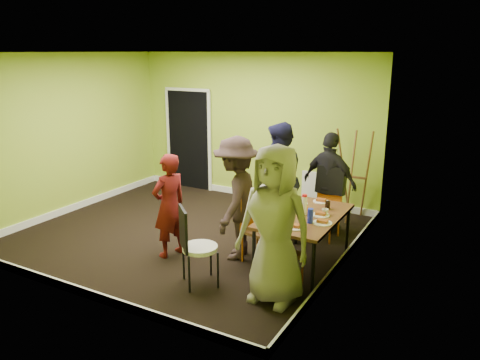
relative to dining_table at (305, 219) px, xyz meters
The scene contains 28 objects.
ground 2.18m from the dining_table, behind, with size 5.00×5.00×0.00m, color black.
room_walls 2.11m from the dining_table, behind, with size 5.04×4.54×2.82m.
dining_table is the anchor object (origin of this frame).
chair_left_far 1.04m from the dining_table, 136.28° to the left, with size 0.42×0.42×0.89m.
chair_left_near 0.70m from the dining_table, behind, with size 0.46×0.46×0.96m.
chair_back_end 1.31m from the dining_table, 94.45° to the left, with size 0.47×0.55×1.09m.
chair_front_end 0.73m from the dining_table, 91.84° to the right, with size 0.46×0.47×0.92m.
chair_bentwood 1.50m from the dining_table, 132.16° to the right, with size 0.56×0.56×1.02m.
easel 2.20m from the dining_table, 89.36° to the left, with size 0.63×0.59×1.58m.
plate_near_left 0.46m from the dining_table, 120.25° to the left, with size 0.23×0.23×0.01m, color white.
plate_near_right 0.48m from the dining_table, 121.07° to the right, with size 0.25×0.25×0.01m, color white.
plate_far_back 0.62m from the dining_table, 89.43° to the left, with size 0.23×0.23×0.01m, color white.
plate_far_front 0.51m from the dining_table, 82.25° to the right, with size 0.24×0.24×0.01m, color white.
plate_wall_back 0.22m from the dining_table, 20.40° to the left, with size 0.23×0.23×0.01m, color white.
plate_wall_front 0.37m from the dining_table, 31.48° to the right, with size 0.24×0.24×0.01m, color white.
thermos 0.18m from the dining_table, behind, with size 0.07×0.07×0.25m, color white.
blue_bottle 0.34m from the dining_table, 55.92° to the right, with size 0.07×0.07×0.19m, color #1A26C7.
orange_bottle 0.15m from the dining_table, 98.95° to the left, with size 0.03×0.03×0.08m, color orange.
glass_mid 0.30m from the dining_table, 135.76° to the left, with size 0.07×0.07×0.10m, color black.
glass_back 0.43m from the dining_table, 63.89° to the left, with size 0.07×0.07×0.11m, color black.
glass_front 0.48m from the dining_table, 71.89° to the right, with size 0.06×0.06×0.09m, color black.
cup_a 0.28m from the dining_table, 143.48° to the right, with size 0.12×0.12×0.09m, color white.
cup_b 0.28m from the dining_table, 28.18° to the left, with size 0.09×0.09×0.08m, color white.
person_standing 1.88m from the dining_table, 163.25° to the right, with size 0.54×0.35×1.48m, color #540E0E.
person_left_far 1.25m from the dining_table, 130.89° to the left, with size 0.86×0.67×1.78m, color #171638.
person_left_near 0.98m from the dining_table, behind, with size 1.11×0.64×1.72m, color #2C1E1D.
person_back_end 1.45m from the dining_table, 95.90° to the left, with size 0.94×0.39×1.61m, color black.
person_front_end 0.98m from the dining_table, 89.56° to the right, with size 0.91×0.59×1.86m, color gray.
Camera 1 is at (4.11, -5.69, 2.82)m, focal length 35.00 mm.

